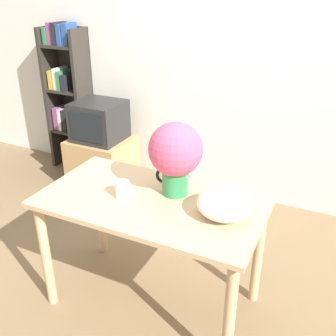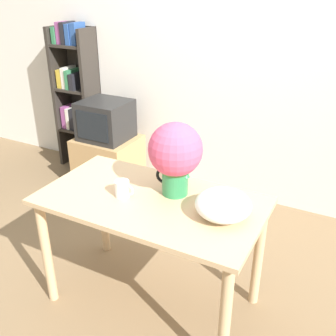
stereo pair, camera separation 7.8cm
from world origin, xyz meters
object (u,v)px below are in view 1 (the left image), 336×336
object	(u,v)px
flower_vase	(175,155)
white_bowl	(225,204)
coffee_mug	(123,190)
tv_set	(99,121)

from	to	relation	value
flower_vase	white_bowl	distance (m)	0.40
coffee_mug	white_bowl	bearing A→B (deg)	6.14
white_bowl	coffee_mug	bearing A→B (deg)	-173.86
flower_vase	coffee_mug	world-z (taller)	flower_vase
flower_vase	tv_set	xyz separation A→B (m)	(-1.28, 1.06, -0.32)
coffee_mug	white_bowl	xyz separation A→B (m)	(0.59, 0.06, 0.03)
flower_vase	white_bowl	bearing A→B (deg)	-17.89
white_bowl	tv_set	xyz separation A→B (m)	(-1.62, 1.17, -0.15)
flower_vase	tv_set	bearing A→B (deg)	140.36
flower_vase	white_bowl	size ratio (longest dim) A/B	1.46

